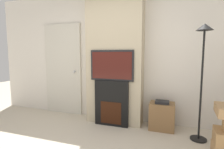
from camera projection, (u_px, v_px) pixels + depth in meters
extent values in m
cube|color=silver|center=(118.00, 55.00, 3.64)|extent=(6.00, 0.06, 2.70)
cube|color=#BCAD8E|center=(115.00, 56.00, 3.44)|extent=(1.10, 0.36, 2.70)
cube|color=black|center=(112.00, 103.00, 3.37)|extent=(0.66, 0.14, 0.88)
cube|color=#33160A|center=(111.00, 113.00, 3.32)|extent=(0.41, 0.01, 0.42)
cube|color=black|center=(112.00, 65.00, 3.29)|extent=(0.84, 0.06, 0.57)
cube|color=#471914|center=(111.00, 66.00, 3.26)|extent=(0.78, 0.01, 0.51)
cylinder|color=black|center=(198.00, 139.00, 2.81)|extent=(0.25, 0.25, 0.03)
cylinder|color=black|center=(201.00, 86.00, 2.72)|extent=(0.03, 0.03, 1.71)
cone|color=black|center=(205.00, 27.00, 2.62)|extent=(0.25, 0.25, 0.10)
cube|color=brown|center=(162.00, 116.00, 3.20)|extent=(0.44, 0.33, 0.49)
cube|color=black|center=(162.00, 102.00, 3.13)|extent=(0.24, 0.18, 0.05)
cube|color=beige|center=(63.00, 69.00, 4.05)|extent=(0.92, 0.04, 2.06)
sphere|color=silver|center=(74.00, 72.00, 3.91)|extent=(0.06, 0.06, 0.06)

